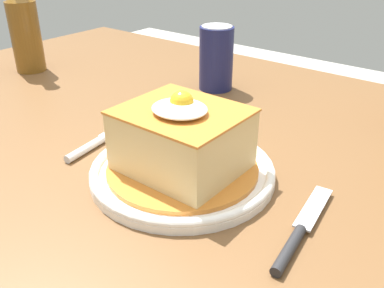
# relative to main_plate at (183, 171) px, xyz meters

# --- Properties ---
(dining_table) EXTENTS (1.44, 0.87, 0.76)m
(dining_table) POSITION_rel_main_plate_xyz_m (-0.05, 0.10, -0.11)
(dining_table) COLOR brown
(dining_table) RESTS_ON ground_plane
(main_plate) EXTENTS (0.24, 0.24, 0.02)m
(main_plate) POSITION_rel_main_plate_xyz_m (0.00, 0.00, 0.00)
(main_plate) COLOR white
(main_plate) RESTS_ON dining_table
(sandwich_meal) EXTENTS (0.20, 0.20, 0.11)m
(sandwich_meal) POSITION_rel_main_plate_xyz_m (0.00, -0.00, 0.04)
(sandwich_meal) COLOR orange
(sandwich_meal) RESTS_ON main_plate
(fork) EXTENTS (0.04, 0.14, 0.01)m
(fork) POSITION_rel_main_plate_xyz_m (-0.15, -0.02, -0.00)
(fork) COLOR silver
(fork) RESTS_ON dining_table
(knife) EXTENTS (0.04, 0.17, 0.01)m
(knife) POSITION_rel_main_plate_xyz_m (0.17, -0.02, -0.00)
(knife) COLOR #262628
(knife) RESTS_ON dining_table
(soda_can) EXTENTS (0.07, 0.07, 0.12)m
(soda_can) POSITION_rel_main_plate_xyz_m (-0.16, 0.30, 0.05)
(soda_can) COLOR #191E51
(soda_can) RESTS_ON dining_table
(beer_bottle_amber_far) EXTENTS (0.06, 0.06, 0.27)m
(beer_bottle_amber_far) POSITION_rel_main_plate_xyz_m (-0.55, 0.14, 0.09)
(beer_bottle_amber_far) COLOR brown
(beer_bottle_amber_far) RESTS_ON dining_table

